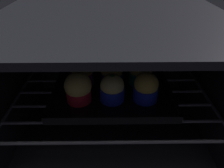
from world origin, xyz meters
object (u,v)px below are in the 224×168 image
(muffin_row1_col1, at_px, (111,72))
(muffin_row0_col2, at_px, (146,88))
(muffin_row1_col2, at_px, (141,71))
(muffin_row0_col1, at_px, (111,89))
(muffin_row1_col0, at_px, (82,72))
(baking_tray, at_px, (112,92))
(muffin_row0_col0, at_px, (78,88))

(muffin_row1_col1, bearing_deg, muffin_row0_col2, -42.74)
(muffin_row1_col2, bearing_deg, muffin_row1_col1, 178.41)
(muffin_row0_col2, bearing_deg, muffin_row1_col2, 92.95)
(muffin_row0_col1, relative_size, muffin_row1_col2, 0.89)
(muffin_row0_col1, height_order, muffin_row1_col0, muffin_row1_col0)
(baking_tray, bearing_deg, muffin_row0_col0, -154.32)
(muffin_row0_col2, bearing_deg, muffin_row0_col1, 179.92)
(muffin_row0_col2, height_order, muffin_row1_col1, same)
(baking_tray, height_order, muffin_row1_col1, muffin_row1_col1)
(baking_tray, height_order, muffin_row1_col2, muffin_row1_col2)
(muffin_row0_col0, xyz_separation_m, muffin_row1_col1, (0.09, 0.08, -0.00))
(muffin_row0_col2, xyz_separation_m, muffin_row1_col0, (-0.17, 0.08, 0.00))
(muffin_row1_col1, bearing_deg, muffin_row1_col0, -178.32)
(muffin_row1_col2, bearing_deg, muffin_row1_col0, -179.96)
(muffin_row1_col0, bearing_deg, muffin_row0_col0, -91.01)
(muffin_row0_col1, bearing_deg, muffin_row1_col2, 43.06)
(muffin_row1_col1, xyz_separation_m, muffin_row1_col2, (0.09, -0.00, 0.00))
(muffin_row0_col0, bearing_deg, muffin_row0_col1, 1.65)
(muffin_row0_col2, relative_size, muffin_row1_col0, 0.94)
(baking_tray, bearing_deg, muffin_row0_col1, -92.99)
(muffin_row0_col2, xyz_separation_m, muffin_row1_col1, (-0.09, 0.08, 0.00))
(baking_tray, distance_m, muffin_row0_col1, 0.06)
(muffin_row0_col0, bearing_deg, muffin_row1_col2, 25.74)
(muffin_row1_col0, relative_size, muffin_row1_col1, 1.05)
(baking_tray, bearing_deg, muffin_row1_col1, 92.13)
(baking_tray, distance_m, muffin_row1_col0, 0.10)
(muffin_row0_col1, bearing_deg, muffin_row0_col0, -178.35)
(muffin_row1_col1, bearing_deg, muffin_row0_col0, -135.37)
(muffin_row0_col0, height_order, muffin_row0_col2, muffin_row0_col0)
(muffin_row1_col1, height_order, muffin_row1_col2, muffin_row1_col2)
(muffin_row1_col1, relative_size, muffin_row1_col2, 0.93)
(muffin_row1_col0, xyz_separation_m, muffin_row1_col1, (0.08, 0.00, -0.00))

